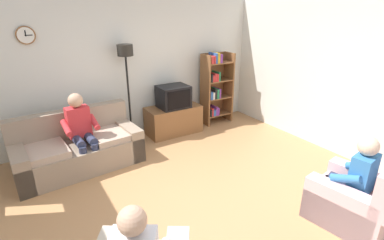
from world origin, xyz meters
name	(u,v)px	position (x,y,z in m)	size (l,w,h in m)	color
ground_plane	(203,200)	(0.00, 0.00, 0.00)	(12.00, 12.00, 0.00)	#B27F51
back_wall_assembly	(127,69)	(0.00, 2.66, 1.35)	(6.20, 0.17, 2.70)	silver
right_wall	(346,78)	(2.86, 0.00, 1.35)	(0.12, 5.80, 2.70)	silver
couch	(79,149)	(-1.20, 1.82, 0.31)	(1.97, 1.03, 0.90)	gray
tv_stand	(173,120)	(0.76, 2.25, 0.28)	(1.10, 0.56, 0.57)	brown
tv	(173,97)	(0.76, 2.23, 0.79)	(0.60, 0.49, 0.44)	black
bookshelf	(215,87)	(1.85, 2.32, 0.82)	(0.68, 0.36, 1.58)	brown
floor_lamp	(126,67)	(-0.11, 2.35, 1.45)	(0.28, 0.28, 1.85)	black
armchair_near_bookshelf	(356,201)	(1.33, -1.28, 0.29)	(0.93, 1.00, 0.90)	beige
person_on_couch	(81,129)	(-1.14, 1.71, 0.70)	(0.54, 0.56, 1.24)	red
person_in_right_armchair	(353,175)	(1.31, -1.20, 0.60)	(0.56, 0.58, 1.12)	#3372B2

